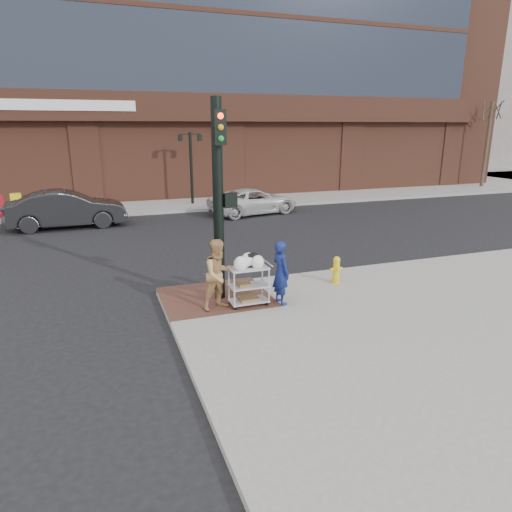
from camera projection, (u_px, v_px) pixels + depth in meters
name	position (u px, v px, depth m)	size (l,w,h in m)	color
ground	(248.00, 312.00, 11.41)	(220.00, 220.00, 0.00)	black
sidewalk_far	(264.00, 173.00, 44.41)	(65.00, 36.00, 0.15)	gray
brick_curb_ramp	(216.00, 297.00, 11.99)	(2.80, 2.40, 0.01)	#563128
bank_building	(184.00, 3.00, 37.22)	(42.00, 26.00, 28.00)	brown
filler_block	(456.00, 88.00, 56.29)	(14.00, 20.00, 18.00)	slate
bare_tree_a	(493.00, 100.00, 32.40)	(1.80, 1.80, 7.20)	#382B21
lamp_post	(191.00, 160.00, 25.83)	(1.32, 0.22, 4.00)	black
traffic_signal_pole	(219.00, 196.00, 11.18)	(0.61, 0.51, 5.00)	black
woman_blue	(281.00, 273.00, 11.35)	(0.59, 0.39, 1.63)	navy
pedestrian_tan	(219.00, 275.00, 11.01)	(0.85, 0.66, 1.75)	tan
sedan_dark	(67.00, 209.00, 20.68)	(1.80, 5.16, 1.70)	black
minivan_white	(254.00, 201.00, 24.01)	(2.20, 4.77, 1.33)	silver
utility_cart	(249.00, 282.00, 11.29)	(0.96, 0.54, 1.33)	#ABAAB0
fire_hydrant	(336.00, 269.00, 12.96)	(0.37, 0.26, 0.79)	yellow
newsbox_yellow	(17.00, 205.00, 22.60)	(0.48, 0.43, 1.13)	yellow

